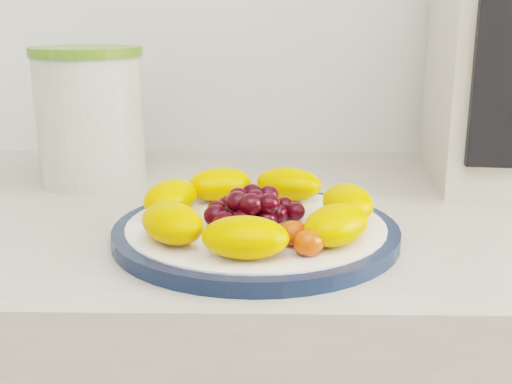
{
  "coord_description": "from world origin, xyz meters",
  "views": [
    {
      "loc": [
        -0.09,
        0.45,
        1.12
      ],
      "look_at": [
        -0.11,
        1.07,
        0.95
      ],
      "focal_mm": 45.0,
      "sensor_mm": 36.0,
      "label": 1
    }
  ],
  "objects": [
    {
      "name": "fruit_plate",
      "position": [
        -0.11,
        1.07,
        0.93
      ],
      "size": [
        0.25,
        0.25,
        0.04
      ],
      "color": "orange",
      "rests_on": "plate_face"
    },
    {
      "name": "plate_face",
      "position": [
        -0.11,
        1.07,
        0.91
      ],
      "size": [
        0.26,
        0.26,
        0.02
      ],
      "primitive_type": "cylinder",
      "color": "white",
      "rests_on": "counter"
    },
    {
      "name": "canister",
      "position": [
        -0.33,
        1.3,
        0.98
      ],
      "size": [
        0.17,
        0.17,
        0.17
      ],
      "primitive_type": "cylinder",
      "rotation": [
        0.0,
        0.0,
        -0.2
      ],
      "color": "#395919",
      "rests_on": "counter"
    },
    {
      "name": "canister_lid",
      "position": [
        -0.33,
        1.3,
        1.07
      ],
      "size": [
        0.17,
        0.17,
        0.01
      ],
      "primitive_type": "cylinder",
      "rotation": [
        0.0,
        0.0,
        -0.2
      ],
      "color": "#527926",
      "rests_on": "canister"
    },
    {
      "name": "appliance_panel",
      "position": [
        0.17,
        1.2,
        1.07
      ],
      "size": [
        0.06,
        0.03,
        0.25
      ],
      "primitive_type": "cube",
      "rotation": [
        0.0,
        0.0,
        -0.11
      ],
      "color": "black",
      "rests_on": "appliance_body"
    },
    {
      "name": "plate_rim",
      "position": [
        -0.11,
        1.07,
        0.91
      ],
      "size": [
        0.29,
        0.29,
        0.01
      ],
      "primitive_type": "cylinder",
      "color": "#111D39",
      "rests_on": "counter"
    }
  ]
}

